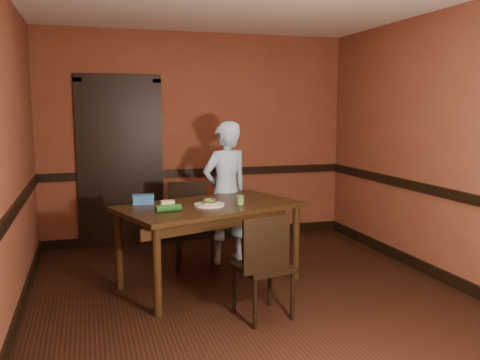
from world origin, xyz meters
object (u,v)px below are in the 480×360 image
sandwich_plate (209,204)px  cheese_saucer (168,204)px  food_tub (143,199)px  sauce_jar (240,200)px  person (226,193)px  dining_table (210,244)px  chair_near (263,265)px  chair_far (195,226)px

sandwich_plate → cheese_saucer: (-0.38, 0.12, 0.00)m
sandwich_plate → food_tub: bearing=153.6°
sauce_jar → cheese_saucer: size_ratio=0.53×
person → cheese_saucer: (-0.75, -0.64, 0.03)m
dining_table → person: 0.86m
chair_near → person: 1.64m
dining_table → sauce_jar: size_ratio=19.40×
dining_table → sandwich_plate: size_ratio=5.92×
chair_far → sandwich_plate: (0.00, -0.66, 0.36)m
cheese_saucer → food_tub: 0.28m
dining_table → chair_near: bearing=-94.7°
sauce_jar → cheese_saucer: sauce_jar is taller
cheese_saucer → dining_table: bearing=-5.8°
dining_table → food_tub: size_ratio=7.83×
dining_table → person: person is taller
chair_near → cheese_saucer: (-0.64, 0.95, 0.38)m
chair_near → food_tub: food_tub is taller
chair_near → cheese_saucer: bearing=-67.9°
chair_near → food_tub: 1.47m
sauce_jar → dining_table: bearing=162.6°
chair_near → person: (0.12, 1.59, 0.35)m
person → food_tub: (-0.97, -0.46, 0.05)m
sauce_jar → person: bearing=85.2°
sandwich_plate → cheese_saucer: 0.40m
chair_far → chair_near: bearing=-66.6°
sauce_jar → food_tub: size_ratio=0.40×
food_tub → sauce_jar: bearing=-15.3°
chair_near → sauce_jar: size_ratio=10.08×
chair_near → person: bearing=-105.9°
dining_table → cheese_saucer: 0.58m
dining_table → sauce_jar: bearing=-36.7°
person → sauce_jar: size_ratio=18.00×
sandwich_plate → food_tub: (-0.59, 0.30, 0.02)m
chair_far → person: person is taller
chair_near → food_tub: bearing=-64.7°
person → sauce_jar: 0.78m
chair_far → chair_near: size_ratio=1.03×
person → cheese_saucer: 0.99m
dining_table → chair_far: bearing=72.8°
person → food_tub: bearing=6.8°
dining_table → sandwich_plate: (-0.02, -0.08, 0.42)m
person → sandwich_plate: 0.85m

